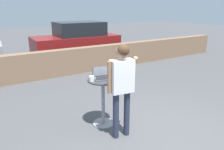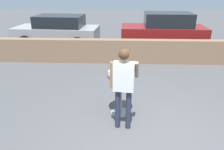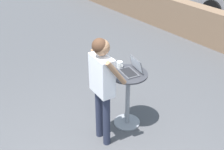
# 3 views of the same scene
# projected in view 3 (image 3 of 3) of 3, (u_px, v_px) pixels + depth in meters

# --- Properties ---
(cafe_table) EXTENTS (0.60, 0.60, 0.96)m
(cafe_table) POSITION_uv_depth(u_px,v_px,m) (128.00, 94.00, 4.94)
(cafe_table) COLOR gray
(cafe_table) RESTS_ON ground_plane
(laptop) EXTENTS (0.38, 0.33, 0.23)m
(laptop) POSITION_uv_depth(u_px,v_px,m) (132.00, 69.00, 4.74)
(laptop) COLOR #515156
(laptop) RESTS_ON cafe_table
(coffee_mug) EXTENTS (0.13, 0.09, 0.10)m
(coffee_mug) POSITION_uv_depth(u_px,v_px,m) (120.00, 65.00, 4.89)
(coffee_mug) COLOR white
(coffee_mug) RESTS_ON cafe_table
(standing_person) EXTENTS (0.57, 0.35, 1.72)m
(standing_person) POSITION_uv_depth(u_px,v_px,m) (102.00, 79.00, 4.34)
(standing_person) COLOR #282D42
(standing_person) RESTS_ON ground_plane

